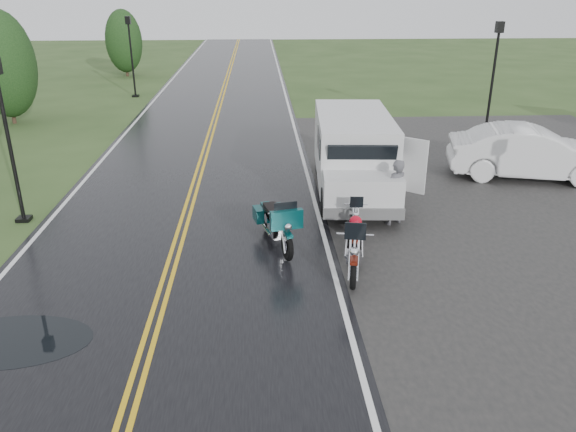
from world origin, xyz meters
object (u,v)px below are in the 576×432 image
at_px(person_at_van, 395,193).
at_px(lamp_post_far_right, 493,79).
at_px(van_white, 327,175).
at_px(motorcycle_red, 354,260).
at_px(lamp_post_near_left, 9,143).
at_px(motorcycle_teal, 287,235).
at_px(lamp_post_far_left, 132,57).
at_px(motorcycle_silver, 356,221).
at_px(sedan_white, 530,154).

height_order(person_at_van, lamp_post_far_right, lamp_post_far_right).
bearing_deg(van_white, lamp_post_far_right, 52.02).
xyz_separation_m(motorcycle_red, lamp_post_near_left, (-8.66, 4.39, 1.53)).
relative_size(motorcycle_red, lamp_post_near_left, 0.55).
height_order(motorcycle_red, motorcycle_teal, motorcycle_red).
bearing_deg(lamp_post_far_right, lamp_post_far_left, 150.67).
bearing_deg(lamp_post_far_right, motorcycle_teal, -128.27).
bearing_deg(van_white, lamp_post_far_left, 119.38).
relative_size(motorcycle_teal, person_at_van, 1.33).
relative_size(lamp_post_near_left, lamp_post_far_right, 0.94).
distance_m(motorcycle_teal, lamp_post_near_left, 8.03).
xyz_separation_m(motorcycle_silver, van_white, (-0.58, 1.67, 0.68)).
relative_size(motorcycle_teal, motorcycle_silver, 1.30).
xyz_separation_m(motorcycle_teal, van_white, (1.26, 2.81, 0.52)).
bearing_deg(van_white, motorcycle_teal, -110.27).
bearing_deg(lamp_post_far_right, person_at_van, -123.05).
bearing_deg(lamp_post_far_left, motorcycle_teal, -70.22).
bearing_deg(motorcycle_teal, lamp_post_near_left, 144.25).
distance_m(person_at_van, lamp_post_far_left, 22.57).
bearing_deg(motorcycle_red, lamp_post_far_right, 69.13).
bearing_deg(motorcycle_red, motorcycle_teal, 143.67).
height_order(lamp_post_far_left, lamp_post_far_right, lamp_post_far_right).
distance_m(motorcycle_red, lamp_post_far_left, 25.08).
xyz_separation_m(motorcycle_teal, lamp_post_near_left, (-7.31, 2.96, 1.55)).
bearing_deg(motorcycle_teal, lamp_post_far_right, 38.04).
xyz_separation_m(sedan_white, lamp_post_far_right, (0.97, 6.22, 1.53)).
relative_size(van_white, sedan_white, 1.19).
xyz_separation_m(motorcycle_teal, sedan_white, (8.56, 5.86, 0.15)).
bearing_deg(lamp_post_near_left, motorcycle_silver, -11.26).
bearing_deg(sedan_white, lamp_post_far_left, 58.90).
distance_m(motorcycle_teal, lamp_post_far_right, 15.47).
distance_m(motorcycle_silver, lamp_post_far_right, 13.49).
distance_m(motorcycle_teal, sedan_white, 10.37).
xyz_separation_m(motorcycle_red, motorcycle_silver, (0.48, 2.57, -0.18)).
xyz_separation_m(motorcycle_red, sedan_white, (7.21, 7.29, 0.14)).
xyz_separation_m(person_at_van, sedan_white, (5.50, 3.72, -0.04)).
relative_size(motorcycle_red, lamp_post_far_left, 0.55).
distance_m(van_white, sedan_white, 7.92).
bearing_deg(sedan_white, van_white, 125.77).
xyz_separation_m(sedan_white, lamp_post_near_left, (-15.86, -2.89, 1.39)).
relative_size(motorcycle_silver, van_white, 0.30).
xyz_separation_m(motorcycle_red, person_at_van, (1.71, 3.57, 0.18)).
xyz_separation_m(motorcycle_silver, lamp_post_far_left, (-9.69, 20.70, 1.73)).
relative_size(motorcycle_silver, lamp_post_far_right, 0.39).
xyz_separation_m(motorcycle_teal, person_at_van, (3.06, 2.14, 0.20)).
distance_m(sedan_white, lamp_post_far_right, 6.48).
bearing_deg(sedan_white, motorcycle_silver, 138.19).
xyz_separation_m(lamp_post_far_left, lamp_post_far_right, (17.38, -9.77, 0.12)).
bearing_deg(motorcycle_teal, motorcycle_silver, 18.21).
distance_m(van_white, lamp_post_near_left, 8.63).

